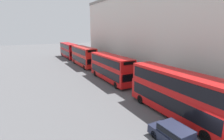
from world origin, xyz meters
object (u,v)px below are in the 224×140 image
at_px(bus_second_in_queue, 111,67).
at_px(pedestrian, 171,95).
at_px(bus_third_in_queue, 84,56).
at_px(car_dark_sedan, 176,136).
at_px(bus_trailing, 69,50).
at_px(bus_leading, 177,92).

bearing_deg(bus_second_in_queue, pedestrian, -77.47).
relative_size(bus_second_in_queue, pedestrian, 6.17).
xyz_separation_m(bus_third_in_queue, pedestrian, (2.38, -24.16, -1.60)).
bearing_deg(bus_second_in_queue, car_dark_sedan, -101.48).
relative_size(bus_second_in_queue, car_dark_sedan, 2.55).
distance_m(bus_third_in_queue, pedestrian, 24.33).
height_order(bus_third_in_queue, car_dark_sedan, bus_third_in_queue).
bearing_deg(car_dark_sedan, bus_second_in_queue, 78.52).
xyz_separation_m(bus_second_in_queue, bus_third_in_queue, (0.00, 13.45, 0.08)).
height_order(bus_trailing, car_dark_sedan, bus_trailing).
relative_size(bus_leading, bus_second_in_queue, 1.03).
xyz_separation_m(bus_third_in_queue, car_dark_sedan, (-3.40, -30.19, -1.65)).
relative_size(bus_second_in_queue, bus_trailing, 0.96).
xyz_separation_m(bus_trailing, pedestrian, (2.38, -37.40, -1.53)).
bearing_deg(pedestrian, bus_trailing, 93.64).
relative_size(bus_third_in_queue, pedestrian, 6.08).
height_order(bus_second_in_queue, pedestrian, bus_second_in_queue).
bearing_deg(bus_leading, pedestrian, 50.28).
xyz_separation_m(bus_leading, bus_trailing, (0.00, 40.27, -0.13)).
distance_m(bus_trailing, car_dark_sedan, 43.60).
bearing_deg(bus_leading, bus_trailing, 90.00).
bearing_deg(car_dark_sedan, pedestrian, 46.22).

